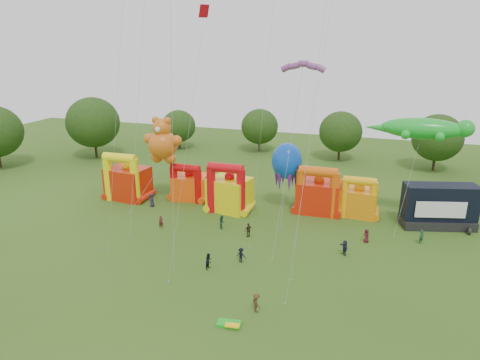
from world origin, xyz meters
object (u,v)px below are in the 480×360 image
(bouncy_castle_0, at_px, (127,181))
(stage_trailer, at_px, (439,206))
(spectator_4, at_px, (249,230))
(bouncy_castle_2, at_px, (229,192))
(spectator_0, at_px, (152,200))
(teddy_bear_kite, at_px, (155,165))
(octopus_kite, at_px, (286,172))
(gecko_kite, at_px, (413,163))

(bouncy_castle_0, relative_size, stage_trailer, 0.77)
(bouncy_castle_0, relative_size, spectator_4, 4.06)
(bouncy_castle_2, xyz_separation_m, spectator_0, (-10.94, -2.02, -1.73))
(bouncy_castle_2, relative_size, stage_trailer, 0.76)
(teddy_bear_kite, height_order, octopus_kite, teddy_bear_kite)
(gecko_kite, distance_m, spectator_4, 21.71)
(teddy_bear_kite, relative_size, gecko_kite, 0.91)
(spectator_0, bearing_deg, stage_trailer, 28.85)
(bouncy_castle_0, xyz_separation_m, teddy_bear_kite, (5.31, -0.90, 3.18))
(gecko_kite, distance_m, octopus_kite, 16.02)
(gecko_kite, relative_size, spectator_4, 7.69)
(spectator_4, bearing_deg, stage_trailer, 152.65)
(bouncy_castle_2, relative_size, gecko_kite, 0.52)
(teddy_bear_kite, xyz_separation_m, spectator_0, (-0.24, -1.02, -4.96))
(gecko_kite, bearing_deg, spectator_4, -153.09)
(stage_trailer, bearing_deg, spectator_0, -172.59)
(octopus_kite, bearing_deg, bouncy_castle_2, -163.87)
(bouncy_castle_0, bearing_deg, teddy_bear_kite, -9.58)
(bouncy_castle_0, height_order, stage_trailer, bouncy_castle_0)
(gecko_kite, height_order, spectator_0, gecko_kite)
(bouncy_castle_0, distance_m, gecko_kite, 39.65)
(bouncy_castle_0, distance_m, octopus_kite, 23.71)
(teddy_bear_kite, height_order, spectator_0, teddy_bear_kite)
(stage_trailer, relative_size, spectator_0, 4.86)
(bouncy_castle_2, bearing_deg, teddy_bear_kite, -174.64)
(gecko_kite, bearing_deg, octopus_kite, 179.02)
(stage_trailer, distance_m, gecko_kite, 6.85)
(bouncy_castle_0, height_order, bouncy_castle_2, bouncy_castle_0)
(stage_trailer, height_order, spectator_0, stage_trailer)
(bouncy_castle_0, bearing_deg, bouncy_castle_2, 0.39)
(spectator_4, bearing_deg, bouncy_castle_2, -108.13)
(bouncy_castle_0, distance_m, bouncy_castle_2, 16.00)
(bouncy_castle_2, height_order, stage_trailer, bouncy_castle_2)
(bouncy_castle_2, height_order, gecko_kite, gecko_kite)
(octopus_kite, xyz_separation_m, spectator_4, (-2.42, -9.50, -4.66))
(bouncy_castle_0, distance_m, stage_trailer, 43.08)
(stage_trailer, relative_size, gecko_kite, 0.68)
(teddy_bear_kite, bearing_deg, spectator_0, -103.32)
(teddy_bear_kite, distance_m, gecko_kite, 34.11)
(octopus_kite, height_order, spectator_4, octopus_kite)
(bouncy_castle_2, bearing_deg, bouncy_castle_0, -179.61)
(gecko_kite, bearing_deg, bouncy_castle_0, -177.10)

